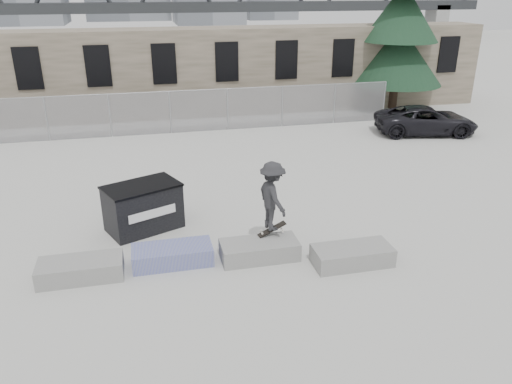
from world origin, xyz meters
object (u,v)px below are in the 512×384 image
spruce_tree (401,23)px  suv (426,120)px  planter_far_left (81,268)px  planter_offset (352,255)px  planter_center_left (173,254)px  planter_center_right (259,249)px  skateboarder (272,196)px  dumpster (143,207)px

spruce_tree → suv: (-1.05, -5.32, -4.01)m
planter_far_left → planter_offset: bearing=-7.4°
suv → planter_center_left: bearing=138.4°
planter_center_right → suv: suv is taller
planter_far_left → planter_offset: (6.66, -0.87, 0.00)m
planter_offset → suv: size_ratio=0.43×
planter_far_left → suv: 17.68m
planter_offset → spruce_tree: bearing=59.6°
planter_offset → skateboarder: skateboarder is taller
dumpster → suv: 15.13m
planter_center_left → skateboarder: (2.63, 0.08, 1.31)m
planter_far_left → planter_center_left: 2.22m
dumpster → suv: bearing=5.1°
skateboarder → suv: bearing=-59.0°
dumpster → planter_center_right: bearing=-63.5°
planter_far_left → planter_center_left: same height
spruce_tree → skateboarder: 18.60m
dumpster → planter_offset: bearing=-55.8°
planter_center_right → spruce_tree: (11.47, 14.96, 4.40)m
planter_far_left → planter_offset: size_ratio=1.00×
planter_center_left → planter_center_right: same height
planter_center_right → dumpster: (-2.86, 2.41, 0.43)m
planter_center_left → suv: 15.75m
planter_center_left → suv: bearing=36.6°
spruce_tree → skateboarder: (-11.05, -14.63, -3.09)m
planter_far_left → skateboarder: bearing=3.3°
planter_center_left → suv: (12.64, 9.40, 0.40)m
planter_center_left → planter_offset: (4.44, -1.06, 0.00)m
planter_offset → skateboarder: bearing=147.7°
planter_offset → planter_far_left: bearing=172.6°
planter_far_left → skateboarder: 5.03m
spruce_tree → planter_center_left: bearing=-132.9°
spruce_tree → suv: size_ratio=2.44×
planter_far_left → planter_center_left: size_ratio=1.00×
planter_far_left → skateboarder: size_ratio=0.99×
planter_center_right → suv: (10.42, 9.64, 0.40)m
planter_far_left → skateboarder: (4.85, 0.28, 1.31)m
planter_offset → planter_center_left: bearing=166.6°
planter_far_left → skateboarder: skateboarder is taller
dumpster → spruce_tree: (14.33, 12.55, 3.97)m
planter_far_left → planter_center_left: bearing=4.9°
suv → skateboarder: bearing=144.7°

